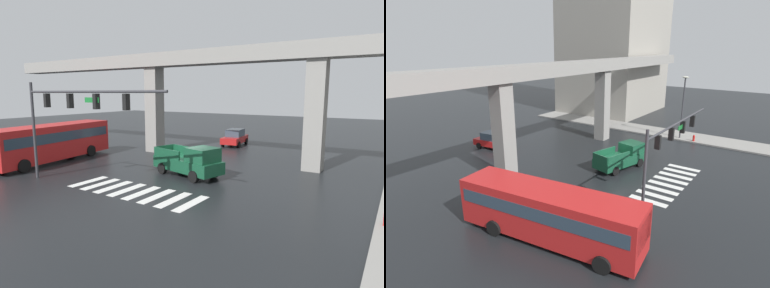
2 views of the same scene
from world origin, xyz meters
TOP-DOWN VIEW (x-y plane):
  - ground_plane at (0.00, 0.00)m, footprint 120.00×120.00m
  - crosswalk_stripes at (0.00, -5.31)m, footprint 8.25×2.80m
  - elevated_overpass at (0.00, 5.50)m, footprint 53.35×1.88m
  - sidewalk_east at (13.87, 2.00)m, footprint 4.00×36.00m
  - pickup_truck at (0.81, -0.73)m, footprint 5.41×3.09m
  - city_bus at (-11.31, -2.64)m, footprint 4.01×11.05m
  - sedan_red at (-2.44, 12.95)m, footprint 2.38×4.49m
  - traffic_signal_mast at (-3.84, -6.46)m, footprint 10.89×0.32m
  - street_lamp_near_corner at (12.67, -1.89)m, footprint 0.44×0.70m
  - fire_hydrant at (12.27, -3.62)m, footprint 0.24×0.24m

SIDE VIEW (x-z plane):
  - ground_plane at x=0.00m, z-range 0.00..0.00m
  - crosswalk_stripes at x=0.00m, z-range 0.00..0.01m
  - sidewalk_east at x=13.87m, z-range 0.00..0.15m
  - fire_hydrant at x=12.27m, z-range 0.01..0.86m
  - sedan_red at x=-2.44m, z-range -0.01..1.71m
  - pickup_truck at x=0.81m, z-range -0.05..2.03m
  - city_bus at x=-11.31m, z-range 0.23..3.22m
  - street_lamp_near_corner at x=12.67m, z-range 0.94..8.18m
  - traffic_signal_mast at x=-3.84m, z-range 1.58..7.78m
  - elevated_overpass at x=0.00m, z-range 3.11..12.17m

